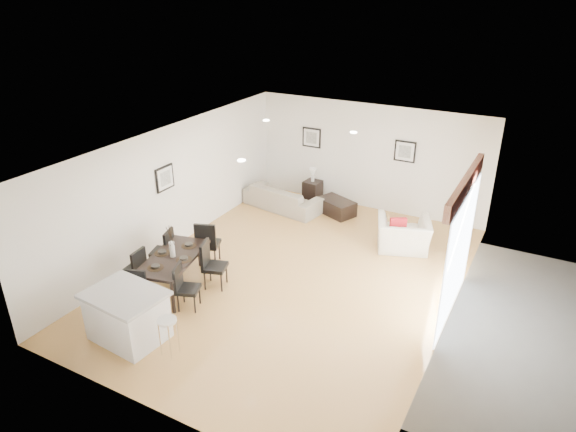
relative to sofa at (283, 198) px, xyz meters
The scene contains 26 objects.
ground 3.43m from the sofa, 56.93° to the right, with size 8.00×8.00×0.00m, color tan.
wall_back 2.42m from the sofa, 31.29° to the left, with size 6.00×0.04×2.70m, color white.
wall_front 7.19m from the sofa, 74.80° to the right, with size 6.00×0.04×2.70m, color white.
wall_left 3.26m from the sofa, 111.59° to the right, with size 0.04×8.00×2.70m, color white.
wall_right 5.74m from the sofa, 30.50° to the right, with size 0.04×8.00×2.70m, color white.
ceiling 4.18m from the sofa, 56.93° to the right, with size 6.00×8.00×0.02m, color white.
sofa is the anchor object (origin of this frame).
armchair 3.46m from the sofa, 11.55° to the right, with size 1.12×0.98×0.73m, color beige.
dining_table 4.29m from the sofa, 89.85° to the right, with size 1.16×1.78×0.68m.
dining_chair_wnear 4.72m from the sofa, 96.93° to the right, with size 0.42×0.42×0.87m.
dining_chair_wfar 3.90m from the sofa, 98.42° to the right, with size 0.50×0.50×0.90m.
dining_chair_enear 4.76m from the sofa, 82.79° to the right, with size 0.50×0.50×0.86m.
dining_chair_efar 3.95m from the sofa, 81.40° to the right, with size 0.53×0.53×0.94m.
dining_chair_head 5.31m from the sofa, 90.13° to the right, with size 0.49×0.49×0.86m.
dining_chair_foot 3.28m from the sofa, 89.29° to the right, with size 0.56×0.56×0.97m.
vase 4.33m from the sofa, 89.85° to the right, with size 0.82×1.25×0.63m.
coffee_table 1.40m from the sofa, 14.35° to the left, with size 0.94×0.57×0.38m, color black.
side_table 0.94m from the sofa, 60.94° to the left, with size 0.42×0.42×0.56m, color black.
table_lamp 1.06m from the sofa, 60.94° to the left, with size 0.19×0.19×0.35m.
cushion 3.39m from the sofa, 13.62° to the right, with size 0.35×0.11×0.35m, color #AE161D.
kitchen_island 5.85m from the sofa, 86.70° to the right, with size 1.31×1.05×0.87m.
bar_stool 5.97m from the sofa, 78.45° to the right, with size 0.30×0.30×0.66m.
framed_print_back_left 1.76m from the sofa, 76.45° to the left, with size 0.52×0.04×0.52m.
framed_print_back_right 3.27m from the sofa, 21.76° to the left, with size 0.52×0.04×0.52m.
framed_print_left_wall 3.53m from the sofa, 109.80° to the right, with size 0.04×0.52×0.52m.
sliding_door 5.63m from the sofa, 28.02° to the right, with size 0.12×2.70×2.57m.
Camera 1 is at (4.06, -7.80, 5.41)m, focal length 32.00 mm.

